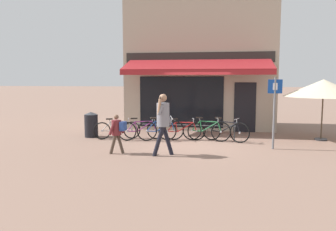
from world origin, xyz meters
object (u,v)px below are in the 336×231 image
(bicycle_black, at_px, (225,131))
(parking_sign, at_px, (274,105))
(pedestrian_child, at_px, (117,130))
(cafe_parasol, at_px, (324,88))
(bicycle_blue, at_px, (161,130))
(litter_bin, at_px, (91,124))
(bicycle_red, at_px, (182,130))
(bicycle_purple, at_px, (142,130))
(bicycle_green, at_px, (206,130))
(pedestrian_adult, at_px, (163,118))
(bicycle_silver, at_px, (117,130))

(bicycle_black, xyz_separation_m, parking_sign, (1.51, -1.04, 1.02))
(bicycle_black, height_order, parking_sign, parking_sign)
(pedestrian_child, xyz_separation_m, cafe_parasol, (6.73, 3.28, 1.18))
(bicycle_blue, distance_m, litter_bin, 2.82)
(parking_sign, bearing_deg, bicycle_red, 161.15)
(bicycle_purple, xyz_separation_m, bicycle_green, (2.37, 0.17, 0.02))
(bicycle_purple, height_order, pedestrian_adult, pedestrian_adult)
(bicycle_green, height_order, litter_bin, litter_bin)
(parking_sign, bearing_deg, pedestrian_adult, -157.11)
(bicycle_silver, distance_m, bicycle_blue, 1.69)
(bicycle_blue, height_order, pedestrian_adult, pedestrian_adult)
(pedestrian_child, bearing_deg, bicycle_red, -116.66)
(bicycle_blue, distance_m, bicycle_green, 1.66)
(cafe_parasol, bearing_deg, bicycle_green, -169.36)
(bicycle_black, xyz_separation_m, pedestrian_adult, (-1.83, -2.46, 0.73))
(pedestrian_adult, bearing_deg, bicycle_silver, -52.40)
(bicycle_blue, xyz_separation_m, litter_bin, (-2.80, 0.33, 0.10))
(bicycle_green, relative_size, bicycle_black, 1.06)
(bicycle_silver, relative_size, cafe_parasol, 0.61)
(bicycle_red, relative_size, pedestrian_adult, 0.95)
(pedestrian_child, height_order, litter_bin, pedestrian_child)
(pedestrian_adult, bearing_deg, litter_bin, -43.54)
(parking_sign, bearing_deg, bicycle_green, 153.74)
(bicycle_red, xyz_separation_m, pedestrian_adult, (-0.27, -2.46, 0.76))
(pedestrian_adult, distance_m, cafe_parasol, 6.31)
(bicycle_purple, height_order, bicycle_red, bicycle_purple)
(pedestrian_child, bearing_deg, pedestrian_adult, -172.72)
(bicycle_black, distance_m, cafe_parasol, 3.90)
(bicycle_purple, bearing_deg, bicycle_black, -24.78)
(litter_bin, bearing_deg, cafe_parasol, 4.70)
(bicycle_blue, xyz_separation_m, pedestrian_adult, (0.49, -2.24, 0.73))
(bicycle_red, distance_m, pedestrian_adult, 2.59)
(bicycle_silver, distance_m, pedestrian_child, 2.48)
(bicycle_green, bearing_deg, litter_bin, -172.37)
(bicycle_blue, bearing_deg, bicycle_silver, 159.21)
(bicycle_silver, distance_m, pedestrian_adult, 3.27)
(bicycle_silver, height_order, bicycle_black, bicycle_black)
(bicycle_blue, bearing_deg, pedestrian_child, -130.04)
(parking_sign, bearing_deg, litter_bin, 170.08)
(bicycle_silver, bearing_deg, bicycle_blue, -21.08)
(bicycle_black, bearing_deg, cafe_parasol, 33.78)
(bicycle_silver, height_order, bicycle_purple, bicycle_purple)
(pedestrian_adult, height_order, parking_sign, parking_sign)
(bicycle_red, xyz_separation_m, parking_sign, (3.08, -1.05, 1.04))
(litter_bin, relative_size, cafe_parasol, 0.35)
(pedestrian_child, bearing_deg, bicycle_green, -128.24)
(bicycle_blue, height_order, cafe_parasol, cafe_parasol)
(bicycle_red, xyz_separation_m, litter_bin, (-3.55, 0.11, 0.13))
(bicycle_blue, xyz_separation_m, cafe_parasol, (5.82, 1.04, 1.52))
(bicycle_red, relative_size, parking_sign, 0.76)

